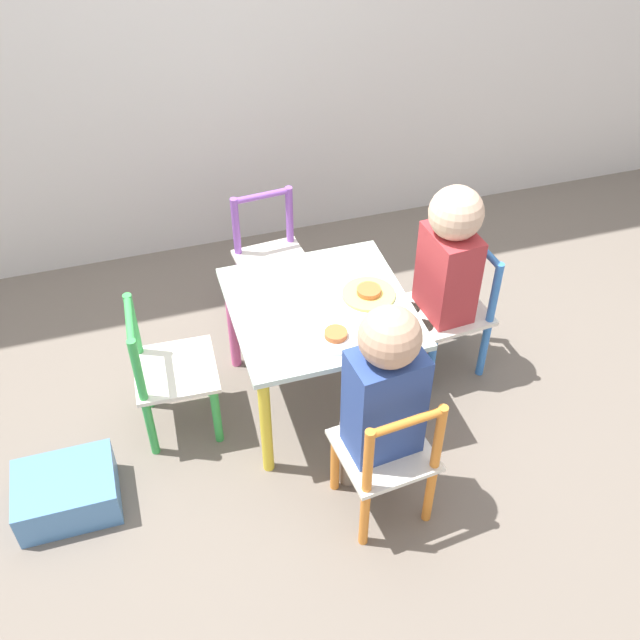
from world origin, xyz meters
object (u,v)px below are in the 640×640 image
(plate_front, at_px, (336,336))
(child_right, at_px, (445,266))
(chair_purple, at_px, (272,262))
(kids_table, at_px, (320,320))
(chair_green, at_px, (168,373))
(chair_blue, at_px, (453,311))
(plate_right, at_px, (369,293))
(chair_orange, at_px, (387,459))
(storage_bin, at_px, (67,492))
(child_front, at_px, (382,394))

(plate_front, bearing_deg, child_right, 24.31)
(chair_purple, bearing_deg, kids_table, -90.00)
(chair_green, height_order, child_right, child_right)
(kids_table, height_order, chair_blue, chair_blue)
(child_right, xyz_separation_m, plate_right, (-0.28, -0.04, -0.02))
(chair_orange, relative_size, plate_front, 3.23)
(chair_green, distance_m, plate_front, 0.57)
(plate_front, bearing_deg, kids_table, 90.00)
(plate_right, distance_m, storage_bin, 1.12)
(child_front, xyz_separation_m, plate_right, (0.12, 0.44, -0.02))
(child_front, relative_size, storage_bin, 2.56)
(chair_green, bearing_deg, storage_bin, 125.58)
(child_right, bearing_deg, plate_right, -87.27)
(plate_front, height_order, storage_bin, plate_front)
(chair_green, relative_size, child_right, 0.67)
(kids_table, bearing_deg, chair_purple, 94.63)
(chair_blue, xyz_separation_m, child_front, (-0.46, -0.48, 0.21))
(plate_front, bearing_deg, chair_green, 159.52)
(storage_bin, bearing_deg, child_right, 10.71)
(chair_blue, height_order, plate_front, chair_blue)
(chair_purple, distance_m, plate_front, 0.69)
(kids_table, relative_size, storage_bin, 1.88)
(chair_green, relative_size, storage_bin, 1.67)
(chair_orange, xyz_separation_m, child_right, (0.39, 0.54, 0.21))
(chair_green, bearing_deg, chair_purple, -41.31)
(chair_blue, distance_m, plate_right, 0.39)
(plate_right, bearing_deg, storage_bin, -168.41)
(plate_right, height_order, storage_bin, plate_right)
(plate_right, relative_size, plate_front, 1.11)
(chair_blue, bearing_deg, plate_front, -72.49)
(chair_purple, distance_m, plate_right, 0.58)
(chair_green, bearing_deg, kids_table, -90.00)
(kids_table, relative_size, chair_blue, 1.13)
(child_front, bearing_deg, plate_front, -86.68)
(chair_green, bearing_deg, child_front, -127.69)
(kids_table, xyz_separation_m, child_right, (0.44, 0.04, 0.09))
(chair_green, relative_size, plate_right, 2.91)
(kids_table, bearing_deg, chair_green, 177.25)
(kids_table, height_order, chair_purple, chair_purple)
(chair_blue, bearing_deg, chair_purple, -135.04)
(chair_orange, height_order, plate_right, chair_orange)
(chair_blue, bearing_deg, chair_green, -93.73)
(chair_purple, height_order, child_front, child_front)
(chair_green, distance_m, plate_right, 0.69)
(chair_purple, bearing_deg, plate_right, -72.48)
(chair_orange, bearing_deg, kids_table, -90.00)
(child_front, relative_size, plate_right, 4.44)
(chair_green, bearing_deg, child_right, -86.50)
(chair_blue, height_order, plate_right, chair_blue)
(child_front, relative_size, plate_front, 4.94)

